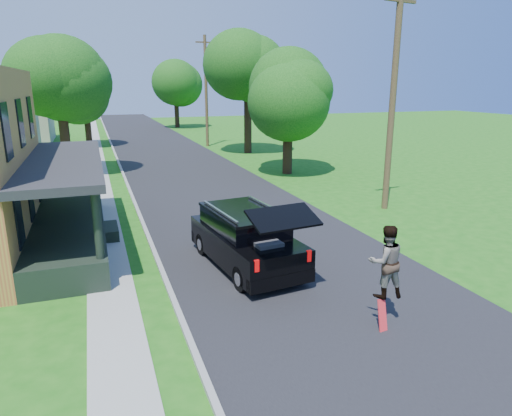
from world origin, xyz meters
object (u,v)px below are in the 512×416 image
object	(u,v)px
skateboarder	(386,261)
tree_right_near	(288,93)
utility_pole_near	(393,99)
black_suv	(246,238)

from	to	relation	value
skateboarder	tree_right_near	world-z (taller)	tree_right_near
skateboarder	tree_right_near	size ratio (longest dim) A/B	0.23
utility_pole_near	tree_right_near	bearing A→B (deg)	84.57
black_suv	tree_right_near	xyz separation A→B (m)	(7.49, 14.08, 4.17)
black_suv	skateboarder	world-z (taller)	skateboarder
tree_right_near	utility_pole_near	world-z (taller)	utility_pole_near
black_suv	utility_pole_near	distance (m)	10.37
black_suv	utility_pole_near	size ratio (longest dim) A/B	0.56
black_suv	utility_pole_near	world-z (taller)	utility_pole_near
skateboarder	utility_pole_near	size ratio (longest dim) A/B	0.19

